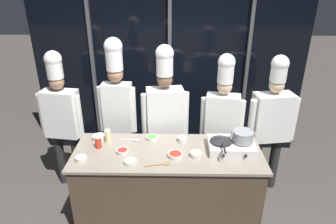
{
  "coord_description": "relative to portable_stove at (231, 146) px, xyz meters",
  "views": [
    {
      "loc": [
        0.05,
        -2.73,
        2.65
      ],
      "look_at": [
        0.0,
        0.25,
        1.29
      ],
      "focal_mm": 32.0,
      "sensor_mm": 36.0,
      "label": 1
    }
  ],
  "objects": [
    {
      "name": "serving_spoon_solid",
      "position": [
        -0.72,
        -0.29,
        -0.04
      ],
      "size": [
        0.27,
        0.1,
        0.02
      ],
      "color": "olive",
      "rests_on": "demo_counter"
    },
    {
      "name": "prep_bowl_shrimp",
      "position": [
        -1.05,
        -0.28,
        -0.03
      ],
      "size": [
        0.13,
        0.13,
        0.03
      ],
      "color": "silver",
      "rests_on": "demo_counter"
    },
    {
      "name": "chef_pastry",
      "position": [
        -0.02,
        0.58,
        0.07
      ],
      "size": [
        0.53,
        0.28,
        1.85
      ],
      "rotation": [
        0.0,
        0.0,
        2.96
      ],
      "color": "#4C4C51",
      "rests_on": "ground_plane"
    },
    {
      "name": "prep_bowl_bell_pepper",
      "position": [
        -1.16,
        -0.08,
        -0.03
      ],
      "size": [
        0.13,
        0.13,
        0.04
      ],
      "color": "silver",
      "rests_on": "demo_counter"
    },
    {
      "name": "chef_sous",
      "position": [
        -1.33,
        0.66,
        0.22
      ],
      "size": [
        0.48,
        0.22,
        2.01
      ],
      "rotation": [
        0.0,
        0.0,
        3.09
      ],
      "color": "#4C4C51",
      "rests_on": "ground_plane"
    },
    {
      "name": "prep_bowl_chili_flakes",
      "position": [
        -0.6,
        -0.15,
        -0.03
      ],
      "size": [
        0.16,
        0.16,
        0.04
      ],
      "color": "silver",
      "rests_on": "demo_counter"
    },
    {
      "name": "serving_spoon_slotted",
      "position": [
        -1.07,
        0.17,
        -0.04
      ],
      "size": [
        0.23,
        0.05,
        0.02
      ],
      "color": "#B2B5BA",
      "rests_on": "demo_counter"
    },
    {
      "name": "window_wall_back",
      "position": [
        -0.68,
        1.61,
        0.36
      ],
      "size": [
        4.07,
        0.09,
        2.7
      ],
      "color": "black",
      "rests_on": "ground_plane"
    },
    {
      "name": "ground_plane",
      "position": [
        -0.68,
        -0.05,
        -0.99
      ],
      "size": [
        24.0,
        24.0,
        0.0
      ],
      "primitive_type": "plane",
      "color": "#47423D"
    },
    {
      "name": "prep_bowl_scallions",
      "position": [
        -0.87,
        0.21,
        -0.03
      ],
      "size": [
        0.14,
        0.14,
        0.04
      ],
      "color": "silver",
      "rests_on": "demo_counter"
    },
    {
      "name": "chef_line",
      "position": [
        -0.73,
        0.58,
        0.12
      ],
      "size": [
        0.58,
        0.29,
        1.95
      ],
      "rotation": [
        0.0,
        0.0,
        3.28
      ],
      "color": "#4C4C51",
      "rests_on": "ground_plane"
    },
    {
      "name": "prep_bowl_noodles",
      "position": [
        -1.56,
        -0.23,
        -0.03
      ],
      "size": [
        0.11,
        0.11,
        0.04
      ],
      "color": "silver",
      "rests_on": "demo_counter"
    },
    {
      "name": "chef_head",
      "position": [
        -2.03,
        0.61,
        0.08
      ],
      "size": [
        0.57,
        0.28,
        1.86
      ],
      "rotation": [
        0.0,
        0.0,
        3.0
      ],
      "color": "#232326",
      "rests_on": "ground_plane"
    },
    {
      "name": "chef_apprentice",
      "position": [
        0.6,
        0.58,
        0.04
      ],
      "size": [
        0.62,
        0.31,
        1.83
      ],
      "rotation": [
        0.0,
        0.0,
        3.29
      ],
      "color": "#232326",
      "rests_on": "ground_plane"
    },
    {
      "name": "prep_bowl_onion",
      "position": [
        -0.52,
        0.16,
        -0.02
      ],
      "size": [
        0.11,
        0.11,
        0.06
      ],
      "color": "silver",
      "rests_on": "demo_counter"
    },
    {
      "name": "stock_pot",
      "position": [
        0.11,
        0.0,
        0.12
      ],
      "size": [
        0.25,
        0.22,
        0.12
      ],
      "color": "#93969B",
      "rests_on": "portable_stove"
    },
    {
      "name": "portable_stove",
      "position": [
        0.0,
        0.0,
        0.0
      ],
      "size": [
        0.49,
        0.38,
        0.1
      ],
      "color": "silver",
      "rests_on": "demo_counter"
    },
    {
      "name": "frying_pan",
      "position": [
        -0.11,
        -0.0,
        0.08
      ],
      "size": [
        0.24,
        0.42,
        0.05
      ],
      "color": "#232326",
      "rests_on": "portable_stove"
    },
    {
      "name": "prep_bowl_ginger",
      "position": [
        -0.39,
        -0.14,
        -0.02
      ],
      "size": [
        0.12,
        0.12,
        0.05
      ],
      "color": "silver",
      "rests_on": "demo_counter"
    },
    {
      "name": "prep_bowl_rice",
      "position": [
        -1.48,
        0.21,
        -0.03
      ],
      "size": [
        0.16,
        0.16,
        0.04
      ],
      "color": "silver",
      "rests_on": "demo_counter"
    },
    {
      "name": "demo_counter",
      "position": [
        -0.68,
        -0.05,
        -0.52
      ],
      "size": [
        2.02,
        0.78,
        0.94
      ],
      "color": "#4C3D2D",
      "rests_on": "ground_plane"
    },
    {
      "name": "squeeze_bottle_oil",
      "position": [
        -1.36,
        0.14,
        0.04
      ],
      "size": [
        0.07,
        0.07,
        0.19
      ],
      "color": "beige",
      "rests_on": "demo_counter"
    },
    {
      "name": "squeeze_bottle_chili",
      "position": [
        -1.44,
        0.01,
        0.03
      ],
      "size": [
        0.07,
        0.07,
        0.16
      ],
      "color": "red",
      "rests_on": "demo_counter"
    }
  ]
}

